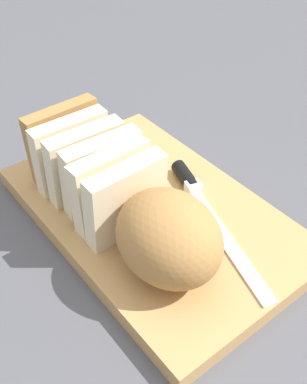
# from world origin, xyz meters

# --- Properties ---
(ground_plane) EXTENTS (3.00, 3.00, 0.00)m
(ground_plane) POSITION_xyz_m (0.00, 0.00, 0.00)
(ground_plane) COLOR #4C4C51
(cutting_board) EXTENTS (0.43, 0.27, 0.03)m
(cutting_board) POSITION_xyz_m (0.00, 0.00, 0.01)
(cutting_board) COLOR tan
(cutting_board) RESTS_ON ground_plane
(bread_loaf) EXTENTS (0.33, 0.12, 0.11)m
(bread_loaf) POSITION_xyz_m (-0.01, 0.05, 0.08)
(bread_loaf) COLOR #A8753D
(bread_loaf) RESTS_ON cutting_board
(bread_knife) EXTENTS (0.26, 0.10, 0.02)m
(bread_knife) POSITION_xyz_m (-0.02, -0.06, 0.03)
(bread_knife) COLOR silver
(bread_knife) RESTS_ON cutting_board
(crumb_near_knife) EXTENTS (0.01, 0.01, 0.01)m
(crumb_near_knife) POSITION_xyz_m (-0.05, -0.05, 0.03)
(crumb_near_knife) COLOR tan
(crumb_near_knife) RESTS_ON cutting_board
(crumb_near_loaf) EXTENTS (0.01, 0.01, 0.01)m
(crumb_near_loaf) POSITION_xyz_m (0.01, 0.02, 0.03)
(crumb_near_loaf) COLOR tan
(crumb_near_loaf) RESTS_ON cutting_board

